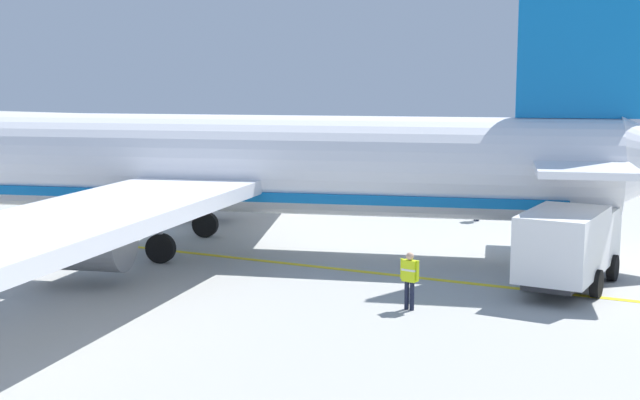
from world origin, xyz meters
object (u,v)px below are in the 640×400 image
Objects in this scene: airliner_foreground at (161,165)px; crew_loader_right at (410,276)px; crew_marshaller at (477,200)px; service_truck_fuel at (569,243)px.

airliner_foreground reaches higher than crew_loader_right.
service_truck_fuel is at bearing -150.77° from crew_marshaller.
airliner_foreground is 6.99× the size of service_truck_fuel.
service_truck_fuel is 12.98m from crew_marshaller.
crew_marshaller is at bearing 29.23° from service_truck_fuel.
crew_marshaller is 0.95× the size of crew_loader_right.
crew_marshaller is 16.37m from crew_loader_right.
airliner_foreground is 23.36× the size of crew_loader_right.
service_truck_fuel is 3.51× the size of crew_marshaller.
crew_marshaller is at bearing -38.85° from airliner_foreground.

